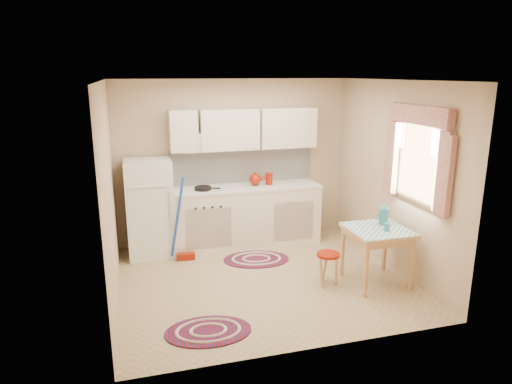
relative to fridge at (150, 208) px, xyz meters
The scene contains 14 objects.
room_shell 2.00m from the fridge, 34.35° to the right, with size 3.64×3.60×2.52m.
fridge is the anchor object (origin of this frame).
broom 0.57m from the fridge, 38.19° to the right, with size 0.28×0.12×1.20m, color #1B43AE, non-canonical shape.
base_cabinets 1.46m from the fridge, ahead, with size 2.25×0.60×0.88m, color silver.
countertop 1.45m from the fridge, ahead, with size 2.27×0.62×0.04m, color silver.
frying_pan 0.81m from the fridge, ahead, with size 0.24×0.24×0.05m, color black.
red_kettle 1.62m from the fridge, ahead, with size 0.20×0.18×0.20m, color maroon, non-canonical shape.
red_canister 1.83m from the fridge, ahead, with size 0.11×0.11×0.16m, color maroon.
table 3.19m from the fridge, 33.01° to the right, with size 0.72×0.72×0.72m, color tan.
stool 2.66m from the fridge, 37.99° to the right, with size 0.28×0.28×0.42m, color maroon.
coffee_pot 3.24m from the fridge, 29.87° to the right, with size 0.15×0.13×0.30m, color teal, non-canonical shape.
mug 3.28m from the fridge, 33.91° to the right, with size 0.07×0.07×0.10m, color teal.
rug_center 1.69m from the fridge, 23.80° to the right, with size 0.94×0.62×0.02m, color maroon, non-canonical shape.
rug_left 2.43m from the fridge, 79.25° to the right, with size 0.90×0.60×0.02m, color maroon, non-canonical shape.
Camera 1 is at (-1.53, -5.19, 2.59)m, focal length 32.00 mm.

